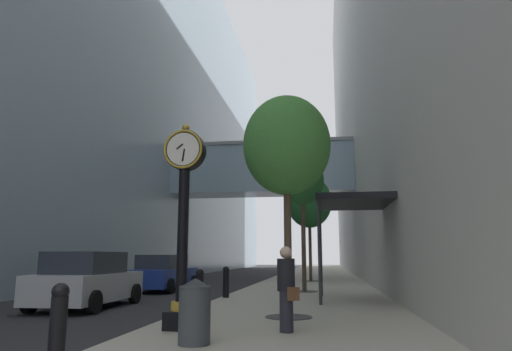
{
  "coord_description": "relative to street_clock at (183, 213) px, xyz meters",
  "views": [
    {
      "loc": [
        3.67,
        -3.64,
        1.54
      ],
      "look_at": [
        0.87,
        14.77,
        4.87
      ],
      "focal_mm": 31.79,
      "sensor_mm": 36.0,
      "label": 1
    }
  ],
  "objects": [
    {
      "name": "bollard_fourth",
      "position": [
        -0.62,
        6.96,
        -1.71
      ],
      "size": [
        0.23,
        0.23,
        1.06
      ],
      "color": "black",
      "rests_on": "sidewalk_right"
    },
    {
      "name": "car_silver_near",
      "position": [
        -4.38,
        4.37,
        -1.59
      ],
      "size": [
        2.19,
        4.33,
        1.68
      ],
      "color": "#B7BABF",
      "rests_on": "ground"
    },
    {
      "name": "bollard_nearest",
      "position": [
        -0.62,
        -3.19,
        -1.71
      ],
      "size": [
        0.23,
        0.23,
        1.06
      ],
      "color": "black",
      "rests_on": "sidewalk_right"
    },
    {
      "name": "pedestrian_walking",
      "position": [
        2.09,
        -0.03,
        -1.44
      ],
      "size": [
        0.5,
        0.51,
        1.59
      ],
      "color": "#23232D",
      "rests_on": "sidewalk_right"
    },
    {
      "name": "car_blue_mid",
      "position": [
        -4.47,
        11.27,
        -1.62
      ],
      "size": [
        2.05,
        4.59,
        1.61
      ],
      "color": "navy",
      "rests_on": "ground"
    },
    {
      "name": "street_tree_near",
      "position": [
        1.95,
        2.1,
        1.83
      ],
      "size": [
        2.17,
        2.17,
        5.38
      ],
      "color": "#333335",
      "rests_on": "sidewalk_right"
    },
    {
      "name": "street_tree_mid_far",
      "position": [
        1.95,
        18.02,
        2.3
      ],
      "size": [
        2.65,
        2.65,
        6.11
      ],
      "color": "#333335",
      "rests_on": "sidewalk_right"
    },
    {
      "name": "ground_plane",
      "position": [
        -0.83,
        21.79,
        -2.41
      ],
      "size": [
        110.0,
        110.0,
        0.0
      ],
      "primitive_type": "plane",
      "color": "#262628",
      "rests_on": "ground"
    },
    {
      "name": "sidewalk_right",
      "position": [
        2.07,
        24.79,
        -2.34
      ],
      "size": [
        5.81,
        80.0,
        0.14
      ],
      "primitive_type": "cube",
      "color": "#ADA593",
      "rests_on": "ground"
    },
    {
      "name": "storefront_awning",
      "position": [
        3.74,
        6.63,
        0.88
      ],
      "size": [
        2.4,
        3.6,
        3.3
      ],
      "color": "black",
      "rests_on": "sidewalk_right"
    },
    {
      "name": "bollard_third",
      "position": [
        -0.62,
        3.58,
        -1.71
      ],
      "size": [
        0.23,
        0.23,
        1.06
      ],
      "color": "black",
      "rests_on": "sidewalk_right"
    },
    {
      "name": "street_clock",
      "position": [
        0.0,
        0.0,
        0.0
      ],
      "size": [
        0.84,
        0.55,
        4.14
      ],
      "color": "black",
      "rests_on": "sidewalk_right"
    },
    {
      "name": "building_block_right",
      "position": [
        9.48,
        24.79,
        16.58
      ],
      "size": [
        9.0,
        80.0,
        37.97
      ],
      "color": "#B7B2A8",
      "rests_on": "ground"
    },
    {
      "name": "trash_bin",
      "position": [
        0.7,
        -1.45,
        -1.73
      ],
      "size": [
        0.53,
        0.53,
        1.05
      ],
      "color": "#383D42",
      "rests_on": "sidewalk_right"
    },
    {
      "name": "street_tree_mid_near",
      "position": [
        1.95,
        10.06,
        2.24
      ],
      "size": [
        1.81,
        1.81,
        5.61
      ],
      "color": "#333335",
      "rests_on": "sidewalk_right"
    },
    {
      "name": "building_block_left",
      "position": [
        -12.71,
        24.78,
        13.07
      ],
      "size": [
        22.57,
        80.0,
        31.07
      ],
      "color": "#93A8B7",
      "rests_on": "ground"
    }
  ]
}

